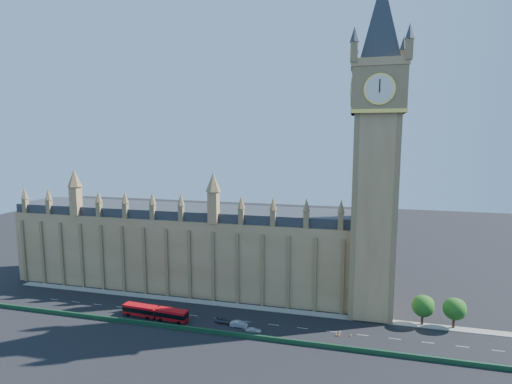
% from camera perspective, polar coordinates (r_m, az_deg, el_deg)
% --- Properties ---
extents(ground, '(400.00, 400.00, 0.00)m').
position_cam_1_polar(ground, '(119.61, -3.39, -17.79)').
color(ground, black).
rests_on(ground, ground).
extents(palace_westminster, '(120.00, 20.00, 28.00)m').
position_cam_1_polar(palace_westminster, '(142.60, -10.45, -7.69)').
color(palace_westminster, '#987349').
rests_on(palace_westminster, ground).
extents(elizabeth_tower, '(20.59, 20.59, 105.00)m').
position_cam_1_polar(elizabeth_tower, '(116.96, 16.87, 8.90)').
color(elizabeth_tower, '#987349').
rests_on(elizabeth_tower, ground).
extents(bridge_parapet, '(160.00, 0.60, 1.20)m').
position_cam_1_polar(bridge_parapet, '(111.69, -4.86, -19.42)').
color(bridge_parapet, '#1E4C2D').
rests_on(bridge_parapet, ground).
extents(kerb_north, '(160.00, 3.00, 0.16)m').
position_cam_1_polar(kerb_north, '(127.83, -2.06, -15.99)').
color(kerb_north, gray).
rests_on(kerb_north, ground).
extents(tree_east_near, '(6.00, 6.00, 8.50)m').
position_cam_1_polar(tree_east_near, '(123.46, 22.85, -14.71)').
color(tree_east_near, '#382619').
rests_on(tree_east_near, ground).
extents(tree_east_far, '(6.00, 6.00, 8.50)m').
position_cam_1_polar(tree_east_far, '(124.97, 26.60, -14.65)').
color(tree_east_far, '#382619').
rests_on(tree_east_far, ground).
extents(red_bus, '(20.18, 4.40, 3.40)m').
position_cam_1_polar(red_bus, '(122.94, -14.23, -16.37)').
color(red_bus, red).
rests_on(red_bus, ground).
extents(car_grey, '(4.71, 2.36, 1.54)m').
position_cam_1_polar(car_grey, '(117.73, -4.75, -17.82)').
color(car_grey, '#3E4046').
rests_on(car_grey, ground).
extents(car_silver, '(4.92, 1.73, 1.62)m').
position_cam_1_polar(car_silver, '(115.40, -2.48, -18.34)').
color(car_silver, '#999BA0').
rests_on(car_silver, ground).
extents(car_white, '(4.67, 2.27, 1.31)m').
position_cam_1_polar(car_white, '(112.47, -0.38, -19.15)').
color(car_white, silver).
rests_on(car_white, ground).
extents(cone_a, '(0.63, 0.63, 0.78)m').
position_cam_1_polar(cone_a, '(113.07, 11.79, -19.33)').
color(cone_a, black).
rests_on(cone_a, ground).
extents(cone_b, '(0.42, 0.42, 0.65)m').
position_cam_1_polar(cone_b, '(112.97, 11.42, -19.38)').
color(cone_b, black).
rests_on(cone_b, ground).
extents(cone_c, '(0.49, 0.49, 0.64)m').
position_cam_1_polar(cone_c, '(113.61, 13.37, -19.28)').
color(cone_c, black).
rests_on(cone_c, ground).
extents(cone_d, '(0.54, 0.54, 0.78)m').
position_cam_1_polar(cone_d, '(114.33, 11.91, -19.01)').
color(cone_d, black).
rests_on(cone_d, ground).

